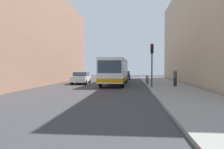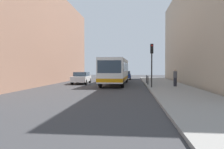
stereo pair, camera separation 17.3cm
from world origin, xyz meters
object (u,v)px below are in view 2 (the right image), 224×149
bollard_mid (147,79)px  pedestrian_near_signal (175,78)px  car_behind_bus (126,75)px  traffic_light (152,57)px  car_beside_bus (81,78)px  bus (115,70)px  bollard_near (148,80)px

bollard_mid → pedestrian_near_signal: pedestrian_near_signal is taller
car_behind_bus → pedestrian_near_signal: pedestrian_near_signal is taller
pedestrian_near_signal → traffic_light: bearing=48.7°
car_beside_bus → bus: bearing=167.2°
pedestrian_near_signal → bus: bearing=-10.1°
bollard_mid → pedestrian_near_signal: 5.20m
car_beside_bus → bollard_mid: (8.09, 0.10, -0.16)m
car_beside_bus → pedestrian_near_signal: pedestrian_near_signal is taller
car_beside_bus → bollard_mid: 8.10m
bollard_near → pedestrian_near_signal: (2.53, -2.15, 0.39)m
bollard_mid → pedestrian_near_signal: size_ratio=0.55×
car_beside_bus → bollard_near: bearing=161.9°
traffic_light → pedestrian_near_signal: 3.42m
car_behind_bus → bollard_near: bearing=102.9°
car_behind_bus → bollard_near: 13.71m
bollard_mid → car_behind_bus: bearing=105.1°
bollard_near → bollard_mid: same height
bus → pedestrian_near_signal: (6.27, -3.62, -0.71)m
bus → bollard_mid: size_ratio=11.66×
bus → car_behind_bus: bearing=-92.5°
bollard_near → bollard_mid: (0.00, 2.37, 0.00)m
pedestrian_near_signal → car_beside_bus: bearing=-2.7°
traffic_light → pedestrian_near_signal: bearing=28.9°
traffic_light → bollard_near: (-0.10, 3.49, -2.38)m
car_behind_bus → bollard_mid: 11.40m
car_behind_bus → bollard_mid: size_ratio=4.64×
bus → traffic_light: size_ratio=2.70×
car_behind_bus → pedestrian_near_signal: (5.50, -15.53, 0.23)m
bus → bollard_mid: bus is taller
car_beside_bus → pedestrian_near_signal: (10.63, -4.42, 0.23)m
bollard_mid → car_beside_bus: bearing=-179.3°
traffic_light → bollard_mid: traffic_light is taller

